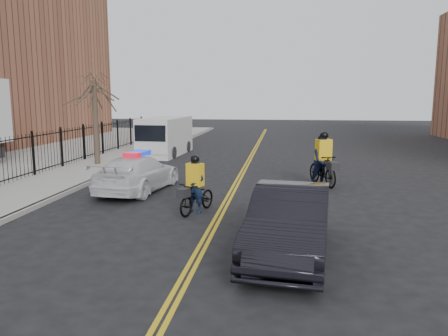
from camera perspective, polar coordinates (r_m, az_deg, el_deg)
ground at (r=11.92m, az=-1.62°, el=-8.05°), size 120.00×120.00×0.00m
center_line_left at (r=19.65m, az=1.88°, el=-1.15°), size 0.10×60.00×0.01m
center_line_right at (r=19.64m, az=2.35°, el=-1.16°), size 0.10×60.00×0.01m
sidewalk at (r=21.66m, az=-18.04°, el=-0.45°), size 3.00×60.00×0.15m
curb at (r=21.06m, az=-14.36°, el=-0.55°), size 0.20×60.00×0.15m
iron_fence at (r=22.23m, az=-21.65°, el=2.00°), size 0.12×28.00×2.00m
street_tree at (r=23.24m, az=-16.56°, el=8.82°), size 3.20×3.20×4.80m
police_cruiser at (r=16.86m, az=-11.19°, el=-0.70°), size 2.43×4.88×1.52m
dark_sedan at (r=9.98m, az=8.61°, el=-6.95°), size 2.16×4.87×1.56m
cargo_van at (r=27.31m, az=-7.74°, el=4.05°), size 2.36×5.61×2.31m
cyclist_near at (r=13.51m, az=-3.79°, el=-3.24°), size 1.26×1.95×1.81m
cyclist_far at (r=18.05m, az=12.82°, el=0.48°), size 1.43×2.25×2.21m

